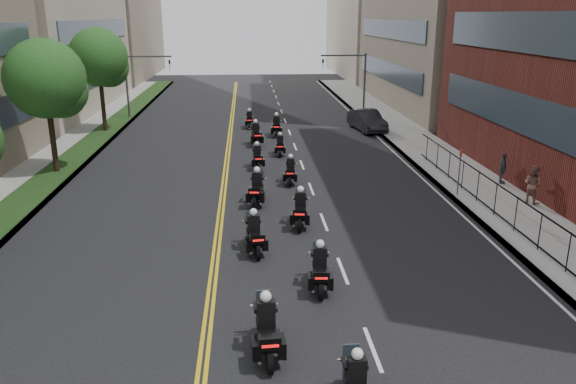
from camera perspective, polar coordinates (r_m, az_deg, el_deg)
name	(u,v)px	position (r m, az deg, el deg)	size (l,w,h in m)	color
sidewalk_right	(442,161)	(36.51, 15.33, 3.05)	(4.00, 90.00, 0.15)	gray
sidewalk_left	(49,169)	(36.42, -23.13, 2.21)	(4.00, 90.00, 0.15)	gray
grass_strip	(62,167)	(36.14, -21.95, 2.39)	(2.00, 90.00, 0.04)	black
iron_fence	(527,222)	(24.48, 23.14, -2.83)	(0.05, 28.00, 1.50)	black
street_trees	(10,99)	(29.26, -26.40, 8.48)	(4.40, 38.40, 7.98)	#302115
traffic_signal_right	(354,75)	(51.48, 6.75, 11.73)	(4.09, 0.20, 5.60)	#3F3F44
traffic_signal_left	(137,77)	(51.42, -15.06, 11.25)	(4.09, 0.20, 5.60)	#3F3F44
motorcycle_2	(267,331)	(15.54, -2.18, -13.94)	(0.61, 2.51, 1.85)	black
motorcycle_3	(320,270)	(18.97, 3.25, -7.95)	(0.62, 2.34, 1.73)	black
motorcycle_4	(254,235)	(21.81, -3.43, -4.42)	(0.72, 2.36, 1.75)	black
motorcycle_5	(300,211)	(24.41, 1.26, -1.91)	(0.72, 2.41, 1.78)	black
motorcycle_6	(257,190)	(27.21, -3.18, 0.21)	(0.77, 2.52, 1.87)	black
motorcycle_7	(290,172)	(30.62, 0.25, 2.04)	(0.63, 2.21, 1.63)	black
motorcycle_8	(257,158)	(33.67, -3.14, 3.46)	(0.57, 2.22, 1.64)	black
motorcycle_9	(280,146)	(36.93, -0.81, 4.68)	(0.52, 2.07, 1.53)	black
motorcycle_10	(256,135)	(39.71, -3.28, 5.77)	(0.72, 2.52, 1.86)	black
motorcycle_11	(276,127)	(42.83, -1.18, 6.63)	(0.60, 2.44, 1.80)	black
motorcycle_12	(250,120)	(46.11, -3.93, 7.28)	(0.49, 2.15, 1.59)	black
parked_sedan	(367,120)	(45.34, 8.03, 7.22)	(1.75, 5.01, 1.65)	black
pedestrian_b	(533,184)	(29.37, 23.62, 0.72)	(0.90, 0.70, 1.85)	brown
pedestrian_c	(503,168)	(32.20, 20.98, 2.26)	(0.98, 0.41, 1.67)	#414249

